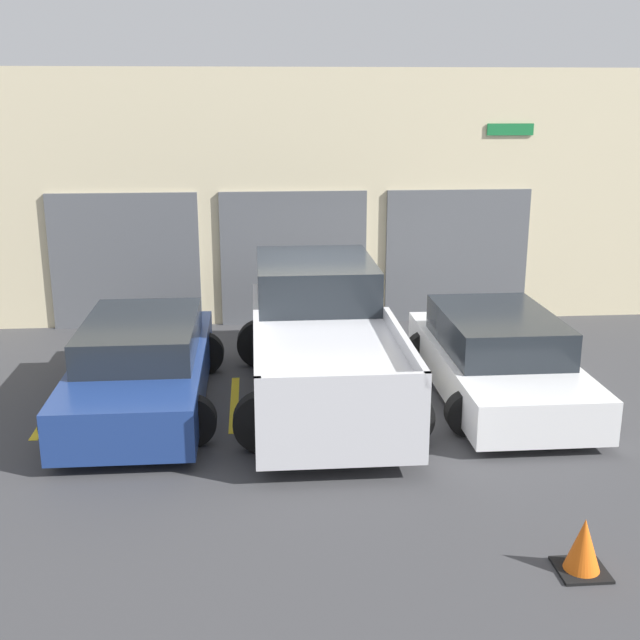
% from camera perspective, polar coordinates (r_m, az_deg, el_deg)
% --- Properties ---
extents(ground_plane, '(28.00, 28.00, 0.00)m').
position_cam_1_polar(ground_plane, '(13.08, -0.28, -3.73)').
color(ground_plane, '#3D3D3F').
extents(shophouse_building, '(14.34, 0.68, 4.85)m').
position_cam_1_polar(shophouse_building, '(15.74, -1.27, 8.50)').
color(shophouse_building, beige).
rests_on(shophouse_building, ground).
extents(pickup_truck, '(2.56, 5.35, 1.84)m').
position_cam_1_polar(pickup_truck, '(11.90, 0.08, -1.37)').
color(pickup_truck, silver).
rests_on(pickup_truck, ground).
extents(sedan_white, '(2.19, 4.41, 1.26)m').
position_cam_1_polar(sedan_white, '(12.22, 12.46, -2.64)').
color(sedan_white, white).
rests_on(sedan_white, ground).
extents(sedan_side, '(2.23, 4.50, 1.28)m').
position_cam_1_polar(sedan_side, '(11.79, -12.53, -3.21)').
color(sedan_side, navy).
rests_on(sedan_side, ground).
extents(parking_stripe_far_left, '(0.12, 2.20, 0.01)m').
position_cam_1_polar(parking_stripe_far_left, '(12.22, -18.47, -6.01)').
color(parking_stripe_far_left, gold).
rests_on(parking_stripe_far_left, ground).
extents(parking_stripe_left, '(0.12, 2.20, 0.01)m').
position_cam_1_polar(parking_stripe_left, '(11.86, -6.11, -5.90)').
color(parking_stripe_left, gold).
rests_on(parking_stripe_left, ground).
extents(parking_stripe_centre, '(0.12, 2.20, 0.01)m').
position_cam_1_polar(parking_stripe_centre, '(12.07, 6.40, -5.52)').
color(parking_stripe_centre, gold).
rests_on(parking_stripe_centre, ground).
extents(parking_stripe_right, '(0.12, 2.20, 0.01)m').
position_cam_1_polar(parking_stripe_right, '(12.82, 17.94, -4.93)').
color(parking_stripe_right, gold).
rests_on(parking_stripe_right, ground).
extents(traffic_cone, '(0.47, 0.47, 0.55)m').
position_cam_1_polar(traffic_cone, '(8.21, 18.21, -15.12)').
color(traffic_cone, black).
rests_on(traffic_cone, ground).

